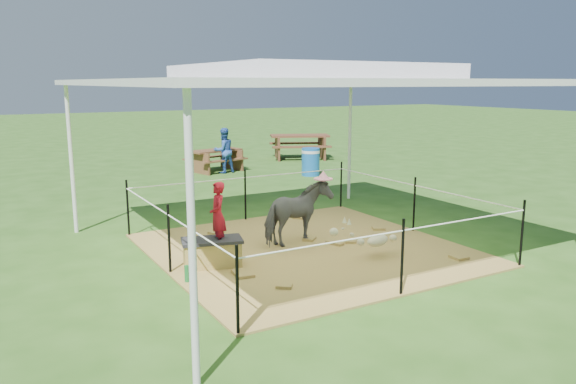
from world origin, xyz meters
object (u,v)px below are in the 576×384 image
straw_bale (212,254)px  distant_person (224,151)px  pony (298,213)px  picnic_table_far (300,147)px  trash_barrel (311,162)px  green_bottle (187,274)px  woman (218,208)px  foal (378,238)px  picnic_table_near (215,160)px

straw_bale → distant_person: bearing=65.4°
straw_bale → pony: pony is taller
picnic_table_far → distant_person: distant_person is taller
trash_barrel → picnic_table_far: (1.61, 3.29, 0.02)m
green_bottle → distant_person: distant_person is taller
picnic_table_far → woman: bearing=-102.8°
green_bottle → foal: 2.93m
green_bottle → trash_barrel: 9.09m
pony → trash_barrel: pony is taller
picnic_table_near → picnic_table_far: bearing=4.5°
picnic_table_near → distant_person: bearing=-90.9°
trash_barrel → green_bottle: bearing=-132.6°
woman → distant_person: 8.67m
woman → picnic_table_far: woman is taller
straw_bale → green_bottle: 0.71m
picnic_table_far → distant_person: 3.94m
foal → picnic_table_near: picnic_table_near is taller
green_bottle → trash_barrel: (6.15, 6.69, 0.26)m
straw_bale → green_bottle: bearing=-140.7°
straw_bale → green_bottle: size_ratio=3.60×
trash_barrel → picnic_table_far: bearing=63.9°
trash_barrel → picnic_table_near: bearing=134.5°
straw_bale → woman: bearing=0.0°
pony → distant_person: distant_person is taller
pony → picnic_table_near: 8.20m
straw_bale → foal: size_ratio=0.78×
straw_bale → woman: (0.10, 0.00, 0.66)m
picnic_table_near → distant_person: 0.55m
woman → foal: 2.47m
foal → picnic_table_far: size_ratio=0.51×
pony → picnic_table_far: 10.71m
green_bottle → pony: bearing=20.4°
picnic_table_far → green_bottle: bearing=-104.0°
picnic_table_far → trash_barrel: bearing=-92.2°
woman → green_bottle: size_ratio=4.32×
pony → distant_person: 7.81m
green_bottle → picnic_table_far: bearing=52.1°
straw_bale → picnic_table_near: bearing=67.0°
pony → woman: bearing=88.7°
woman → pony: bearing=118.7°
woman → green_bottle: woman is taller
straw_bale → picnic_table_near: (3.53, 8.34, 0.12)m
foal → distant_person: (1.28, 8.76, 0.35)m
green_bottle → pony: size_ratio=0.18×
straw_bale → trash_barrel: size_ratio=1.01×
foal → distant_person: 8.86m
green_bottle → woman: bearing=34.7°
woman → pony: 1.63m
distant_person → pony: bearing=68.2°
foal → trash_barrel: trash_barrel is taller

